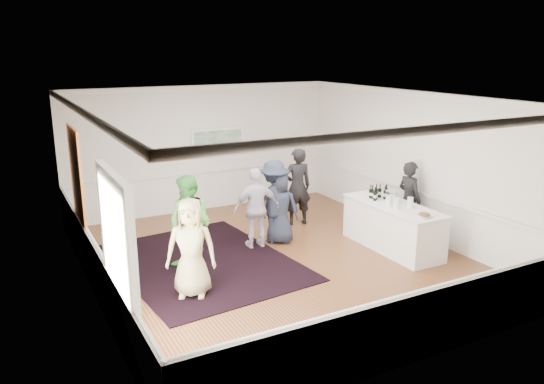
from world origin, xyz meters
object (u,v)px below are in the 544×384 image
guest_lilac (257,208)px  nut_bowl (424,216)px  guest_green (190,224)px  ice_bucket (391,197)px  bartender (409,200)px  guest_dark_b (297,187)px  guest_dark_a (274,202)px  guest_navy (280,208)px  guest_tan (191,248)px  serving_table (393,226)px

guest_lilac → nut_bowl: 3.36m
guest_green → ice_bucket: guest_green is taller
bartender → nut_bowl: bartender is taller
guest_dark_b → nut_bowl: (0.87, -3.27, 0.08)m
bartender → guest_green: guest_green is taller
guest_green → guest_dark_a: bearing=68.9°
guest_navy → guest_tan: bearing=70.2°
guest_tan → guest_navy: 2.99m
serving_table → bartender: 0.94m
serving_table → ice_bucket: (0.06, 0.16, 0.59)m
ice_bucket → guest_dark_a: bearing=146.3°
guest_navy → guest_dark_b: bearing=-97.9°
guest_navy → nut_bowl: 3.01m
guest_dark_b → guest_navy: size_ratio=1.19×
bartender → guest_tan: size_ratio=1.00×
guest_dark_a → guest_navy: guest_dark_a is taller
bartender → nut_bowl: size_ratio=6.89×
bartender → guest_dark_b: size_ratio=0.93×
guest_navy → ice_bucket: size_ratio=5.97×
guest_green → guest_dark_b: 3.45m
bartender → guest_green: 4.89m
guest_dark_b → ice_bucket: 2.39m
ice_bucket → nut_bowl: bearing=-96.4°
guest_lilac → guest_dark_a: guest_dark_a is taller
guest_navy → nut_bowl: (1.83, -2.38, 0.22)m
bartender → ice_bucket: size_ratio=6.62×
guest_dark_a → nut_bowl: (1.92, -2.47, 0.10)m
bartender → ice_bucket: bearing=105.5°
guest_dark_b → guest_navy: 1.32m
guest_lilac → ice_bucket: 2.83m
ice_bucket → guest_tan: bearing=-176.5°
ice_bucket → nut_bowl: (-0.12, -1.10, -0.08)m
bartender → guest_dark_a: (-2.75, 1.14, 0.04)m
guest_navy → ice_bucket: guest_navy is taller
guest_green → ice_bucket: 4.22m
nut_bowl → guest_tan: bearing=169.4°
guest_tan → guest_navy: (2.55, 1.55, -0.08)m
nut_bowl → guest_lilac: bearing=135.7°
guest_lilac → guest_navy: (0.58, 0.03, -0.08)m
guest_tan → guest_dark_b: guest_dark_b is taller
bartender → ice_bucket: (-0.71, -0.23, 0.22)m
guest_green → nut_bowl: bearing=28.0°
guest_tan → guest_green: bearing=98.2°
serving_table → ice_bucket: size_ratio=9.12×
nut_bowl → guest_dark_a: bearing=127.9°
serving_table → ice_bucket: 0.62m
serving_table → guest_green: 4.21m
guest_dark_a → guest_navy: (0.09, -0.09, -0.12)m
guest_dark_a → guest_dark_b: guest_dark_b is taller
guest_dark_a → guest_dark_b: (1.05, 0.80, 0.02)m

